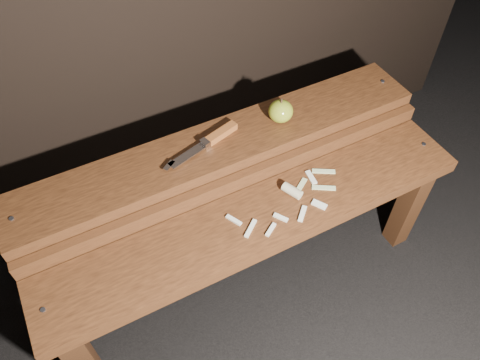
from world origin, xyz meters
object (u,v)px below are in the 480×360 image
bench_rear_tier (223,163)px  apple (281,111)px  knife (213,139)px  bench_front_tier (261,233)px

bench_rear_tier → apple: (0.19, 0.00, 0.12)m
apple → knife: apple is taller
bench_rear_tier → knife: (-0.02, 0.01, 0.10)m
apple → knife: size_ratio=0.31×
bench_front_tier → knife: size_ratio=4.90×
apple → bench_rear_tier: bearing=-178.7°
apple → knife: (-0.21, 0.01, -0.02)m
bench_rear_tier → apple: apple is taller
apple → bench_front_tier: bearing=-129.1°
bench_rear_tier → apple: 0.22m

